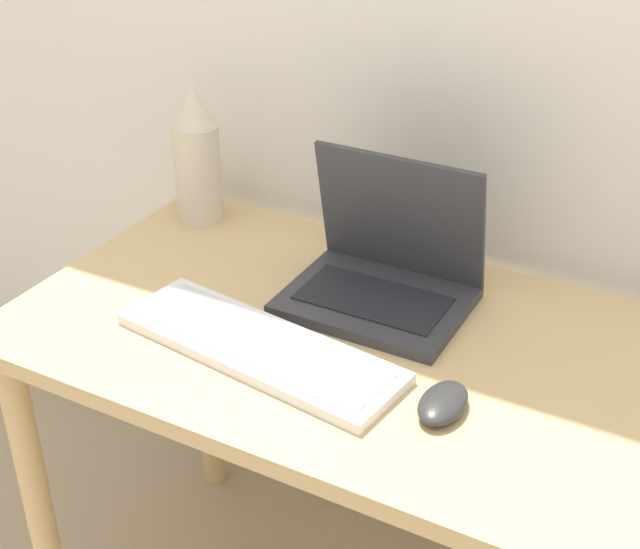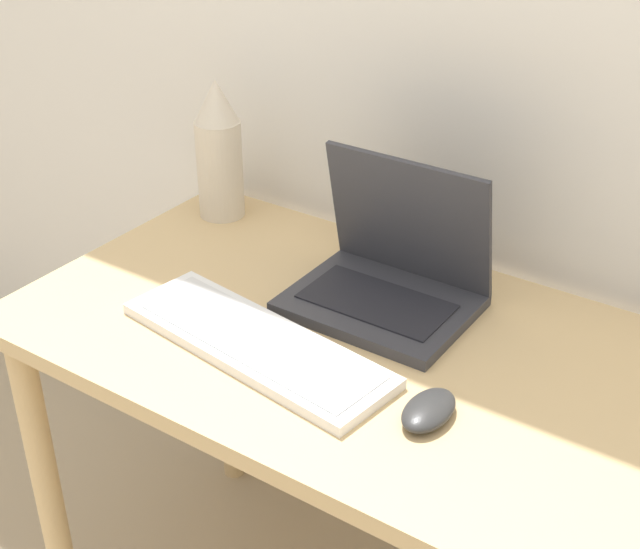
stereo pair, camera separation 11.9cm
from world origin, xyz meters
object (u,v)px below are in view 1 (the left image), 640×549
Objects in this scene: laptop at (384,271)px; keyboard at (259,347)px; vase at (197,155)px; mouse at (443,403)px.

laptop reaches higher than keyboard.
vase reaches higher than laptop.
laptop is 2.77× the size of mouse.
mouse is (0.20, -0.24, -0.04)m from laptop.
vase is (-0.65, 0.34, 0.12)m from mouse.
laptop is at bearing -12.94° from vase.
keyboard is 0.30m from mouse.
vase reaches higher than mouse.
keyboard is at bearing -112.85° from laptop.
laptop is 0.61× the size of keyboard.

